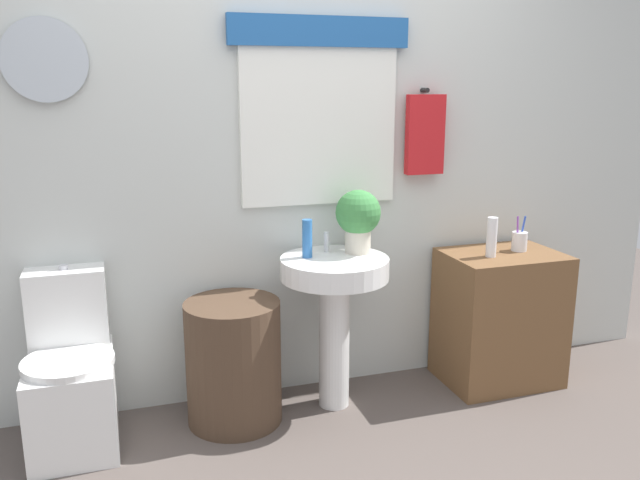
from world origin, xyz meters
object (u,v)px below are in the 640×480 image
at_px(laundry_hamper, 234,362).
at_px(pedestal_sink, 334,295).
at_px(lotion_bottle, 492,237).
at_px(toilet, 72,379).
at_px(toothbrush_cup, 519,241).
at_px(soap_bottle, 307,239).
at_px(potted_plant, 358,217).
at_px(wooden_cabinet, 499,317).

distance_m(laundry_hamper, pedestal_sink, 0.57).
xyz_separation_m(pedestal_sink, lotion_bottle, (0.82, -0.04, 0.23)).
relative_size(toilet, toothbrush_cup, 4.23).
bearing_deg(soap_bottle, toilet, -179.23).
bearing_deg(soap_bottle, potted_plant, 2.20).
xyz_separation_m(wooden_cabinet, toothbrush_cup, (0.10, 0.02, 0.41)).
bearing_deg(wooden_cabinet, pedestal_sink, 180.00).
xyz_separation_m(laundry_hamper, pedestal_sink, (0.50, 0.00, 0.28)).
bearing_deg(wooden_cabinet, laundry_hamper, 180.00).
relative_size(pedestal_sink, soap_bottle, 4.14).
relative_size(toilet, laundry_hamper, 1.33).
bearing_deg(potted_plant, lotion_bottle, -8.31).
bearing_deg(wooden_cabinet, potted_plant, 175.65).
distance_m(lotion_bottle, toothbrush_cup, 0.22).
bearing_deg(pedestal_sink, laundry_hamper, -180.00).
bearing_deg(toothbrush_cup, laundry_hamper, -179.25).
relative_size(soap_bottle, potted_plant, 0.59).
height_order(toilet, soap_bottle, soap_bottle).
height_order(laundry_hamper, toothbrush_cup, toothbrush_cup).
xyz_separation_m(lotion_bottle, toothbrush_cup, (0.21, 0.06, -0.05)).
relative_size(laundry_hamper, soap_bottle, 3.21).
bearing_deg(potted_plant, pedestal_sink, -156.80).
height_order(laundry_hamper, soap_bottle, soap_bottle).
height_order(pedestal_sink, lotion_bottle, lotion_bottle).
bearing_deg(toilet, laundry_hamper, -2.83).
height_order(toilet, pedestal_sink, toilet).
bearing_deg(pedestal_sink, lotion_bottle, -2.78).
xyz_separation_m(soap_bottle, toothbrush_cup, (1.15, -0.03, -0.09)).
bearing_deg(pedestal_sink, toilet, 178.33).
bearing_deg(pedestal_sink, soap_bottle, 157.38).
xyz_separation_m(wooden_cabinet, soap_bottle, (-1.05, 0.05, 0.50)).
xyz_separation_m(laundry_hamper, toothbrush_cup, (1.53, 0.02, 0.46)).
bearing_deg(lotion_bottle, toothbrush_cup, 16.16).
relative_size(pedestal_sink, wooden_cabinet, 1.07).
xyz_separation_m(pedestal_sink, soap_bottle, (-0.12, 0.05, 0.28)).
bearing_deg(potted_plant, toilet, -178.95).
xyz_separation_m(potted_plant, lotion_bottle, (0.68, -0.10, -0.13)).
bearing_deg(lotion_bottle, potted_plant, 171.69).
bearing_deg(soap_bottle, laundry_hamper, -172.45).
xyz_separation_m(toilet, soap_bottle, (1.09, 0.01, 0.55)).
distance_m(wooden_cabinet, toothbrush_cup, 0.42).
relative_size(toilet, soap_bottle, 4.27).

